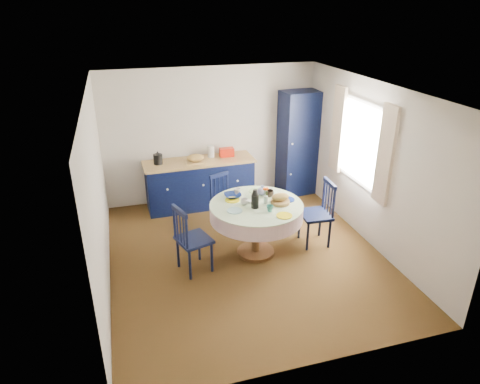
# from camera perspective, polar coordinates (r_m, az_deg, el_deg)

# --- Properties ---
(floor) EXTENTS (4.50, 4.50, 0.00)m
(floor) POSITION_cam_1_polar(r_m,az_deg,el_deg) (6.58, 0.79, -8.39)
(floor) COLOR black
(floor) RESTS_ON ground
(ceiling) EXTENTS (4.50, 4.50, 0.00)m
(ceiling) POSITION_cam_1_polar(r_m,az_deg,el_deg) (5.64, 0.94, 13.52)
(ceiling) COLOR white
(ceiling) RESTS_ON wall_back
(wall_back) EXTENTS (4.00, 0.02, 2.50)m
(wall_back) POSITION_cam_1_polar(r_m,az_deg,el_deg) (8.06, -3.84, 7.61)
(wall_back) COLOR beige
(wall_back) RESTS_ON floor
(wall_left) EXTENTS (0.02, 4.50, 2.50)m
(wall_left) POSITION_cam_1_polar(r_m,az_deg,el_deg) (5.79, -18.43, -0.48)
(wall_left) COLOR beige
(wall_left) RESTS_ON floor
(wall_right) EXTENTS (0.02, 4.50, 2.50)m
(wall_right) POSITION_cam_1_polar(r_m,az_deg,el_deg) (6.82, 17.18, 3.43)
(wall_right) COLOR beige
(wall_right) RESTS_ON floor
(window) EXTENTS (0.10, 1.74, 1.45)m
(window) POSITION_cam_1_polar(r_m,az_deg,el_deg) (6.95, 15.83, 6.37)
(window) COLOR white
(window) RESTS_ON wall_right
(kitchen_counter) EXTENTS (2.02, 0.67, 1.14)m
(kitchen_counter) POSITION_cam_1_polar(r_m,az_deg,el_deg) (7.94, -5.38, 1.26)
(kitchen_counter) COLOR black
(kitchen_counter) RESTS_ON floor
(pantry_cabinet) EXTENTS (0.76, 0.57, 2.02)m
(pantry_cabinet) POSITION_cam_1_polar(r_m,az_deg,el_deg) (8.40, 7.78, 6.42)
(pantry_cabinet) COLOR black
(pantry_cabinet) RESTS_ON floor
(dining_table) EXTENTS (1.37, 1.37, 1.11)m
(dining_table) POSITION_cam_1_polar(r_m,az_deg,el_deg) (6.29, 2.25, -2.66)
(dining_table) COLOR #523117
(dining_table) RESTS_ON floor
(chair_left) EXTENTS (0.55, 0.56, 1.02)m
(chair_left) POSITION_cam_1_polar(r_m,az_deg,el_deg) (6.02, -6.54, -6.22)
(chair_left) COLOR black
(chair_left) RESTS_ON floor
(chair_far) EXTENTS (0.53, 0.52, 0.92)m
(chair_far) POSITION_cam_1_polar(r_m,az_deg,el_deg) (7.19, -2.13, -1.17)
(chair_far) COLOR black
(chair_far) RESTS_ON floor
(chair_right) EXTENTS (0.47, 0.49, 1.04)m
(chair_right) POSITION_cam_1_polar(r_m,az_deg,el_deg) (6.76, 10.38, -2.74)
(chair_right) COLOR black
(chair_right) RESTS_ON floor
(mug_a) EXTENTS (0.12, 0.12, 0.09)m
(mug_a) POSITION_cam_1_polar(r_m,az_deg,el_deg) (6.20, 0.62, -1.32)
(mug_a) COLOR silver
(mug_a) RESTS_ON dining_table
(mug_b) EXTENTS (0.10, 0.10, 0.09)m
(mug_b) POSITION_cam_1_polar(r_m,az_deg,el_deg) (6.02, 3.99, -2.20)
(mug_b) COLOR #2E796F
(mug_b) RESTS_ON dining_table
(mug_c) EXTENTS (0.13, 0.13, 0.10)m
(mug_c) POSITION_cam_1_polar(r_m,az_deg,el_deg) (6.46, 3.95, -0.21)
(mug_c) COLOR black
(mug_c) RESTS_ON dining_table
(mug_d) EXTENTS (0.11, 0.11, 0.10)m
(mug_d) POSITION_cam_1_polar(r_m,az_deg,el_deg) (6.51, -0.36, 0.05)
(mug_d) COLOR silver
(mug_d) RESTS_ON dining_table
(cobalt_bowl) EXTENTS (0.26, 0.26, 0.06)m
(cobalt_bowl) POSITION_cam_1_polar(r_m,az_deg,el_deg) (6.43, -0.98, -0.49)
(cobalt_bowl) COLOR navy
(cobalt_bowl) RESTS_ON dining_table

